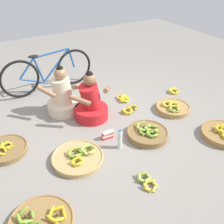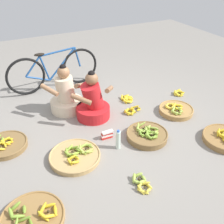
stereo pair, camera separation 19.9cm
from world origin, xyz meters
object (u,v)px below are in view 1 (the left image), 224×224
at_px(vendor_woman_front, 91,104).
at_px(banana_basket_back_left, 41,222).
at_px(bicycle_leaning, 48,72).
at_px(banana_basket_front_left, 147,133).
at_px(vendor_woman_behind, 63,98).
at_px(loose_bananas_near_bicycle, 173,91).
at_px(banana_basket_near_vendor, 223,134).
at_px(packet_carton_stack, 108,135).
at_px(loose_bananas_mid_right, 129,110).
at_px(banana_basket_back_right, 78,158).
at_px(loose_bananas_front_right, 124,98).
at_px(banana_basket_back_center, 173,108).
at_px(loose_bananas_mid_left, 147,181).
at_px(banana_basket_front_center, 5,149).
at_px(water_bottle, 120,140).

bearing_deg(vendor_woman_front, banana_basket_back_left, -131.16).
bearing_deg(bicycle_leaning, banana_basket_front_left, -70.95).
relative_size(vendor_woman_behind, loose_bananas_near_bicycle, 3.48).
bearing_deg(banana_basket_near_vendor, bicycle_leaning, 122.14).
distance_m(vendor_woman_behind, packet_carton_stack, 1.02).
relative_size(banana_basket_back_left, loose_bananas_mid_right, 1.92).
bearing_deg(bicycle_leaning, banana_basket_back_right, -99.37).
height_order(loose_bananas_near_bicycle, packet_carton_stack, packet_carton_stack).
bearing_deg(loose_bananas_front_right, banana_basket_near_vendor, -67.74).
height_order(banana_basket_front_left, banana_basket_back_right, banana_basket_front_left).
bearing_deg(banana_basket_back_left, banana_basket_back_center, 20.92).
bearing_deg(loose_bananas_mid_left, banana_basket_front_center, 133.28).
bearing_deg(banana_basket_back_center, packet_carton_stack, -175.56).
relative_size(banana_basket_front_center, water_bottle, 1.96).
xyz_separation_m(banana_basket_front_left, banana_basket_near_vendor, (0.92, -0.53, -0.01)).
relative_size(vendor_woman_front, water_bottle, 2.70).
distance_m(bicycle_leaning, packet_carton_stack, 1.84).
height_order(banana_basket_back_center, water_bottle, water_bottle).
relative_size(loose_bananas_mid_left, packet_carton_stack, 1.89).
height_order(bicycle_leaning, loose_bananas_mid_right, bicycle_leaning).
height_order(banana_basket_back_center, loose_bananas_front_right, banana_basket_back_center).
relative_size(banana_basket_back_center, banana_basket_front_center, 0.97).
bearing_deg(loose_bananas_mid_right, banana_basket_back_right, -152.20).
relative_size(vendor_woman_behind, loose_bananas_front_right, 2.66).
bearing_deg(packet_carton_stack, loose_bananas_mid_right, 33.48).
bearing_deg(bicycle_leaning, banana_basket_front_center, -128.06).
relative_size(loose_bananas_front_right, loose_bananas_mid_left, 0.92).
distance_m(banana_basket_back_right, loose_bananas_mid_left, 0.90).
bearing_deg(loose_bananas_mid_right, vendor_woman_behind, 149.31).
xyz_separation_m(vendor_woman_behind, loose_bananas_mid_left, (0.24, -1.90, -0.22)).
xyz_separation_m(vendor_woman_behind, banana_basket_back_center, (1.54, -0.86, -0.20)).
height_order(bicycle_leaning, loose_bananas_front_right, bicycle_leaning).
height_order(banana_basket_back_center, banana_basket_back_left, banana_basket_back_center).
distance_m(loose_bananas_front_right, packet_carton_stack, 1.10).
distance_m(banana_basket_back_right, loose_bananas_mid_right, 1.34).
relative_size(vendor_woman_front, packet_carton_stack, 4.55).
xyz_separation_m(vendor_woman_front, vendor_woman_behind, (-0.30, 0.38, 0.00)).
xyz_separation_m(loose_bananas_near_bicycle, loose_bananas_mid_right, (-1.06, -0.14, -0.00)).
bearing_deg(vendor_woman_behind, loose_bananas_near_bicycle, -11.51).
height_order(banana_basket_back_right, loose_bananas_mid_right, banana_basket_back_right).
relative_size(banana_basket_front_center, banana_basket_back_left, 0.90).
distance_m(banana_basket_front_center, loose_bananas_front_right, 2.10).
bearing_deg(bicycle_leaning, banana_basket_near_vendor, -57.86).
xyz_separation_m(banana_basket_back_center, banana_basket_back_right, (-1.81, -0.30, -0.01)).
xyz_separation_m(banana_basket_back_center, banana_basket_back_left, (-2.48, -0.95, -0.01)).
relative_size(bicycle_leaning, banana_basket_near_vendor, 2.81).
bearing_deg(bicycle_leaning, vendor_woman_behind, -93.52).
xyz_separation_m(banana_basket_back_center, loose_bananas_mid_right, (-0.63, 0.33, -0.02)).
relative_size(banana_basket_near_vendor, packet_carton_stack, 3.53).
bearing_deg(banana_basket_back_right, loose_bananas_front_right, 37.01).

